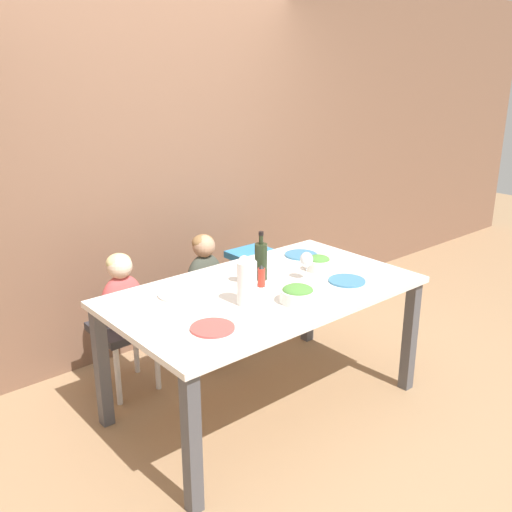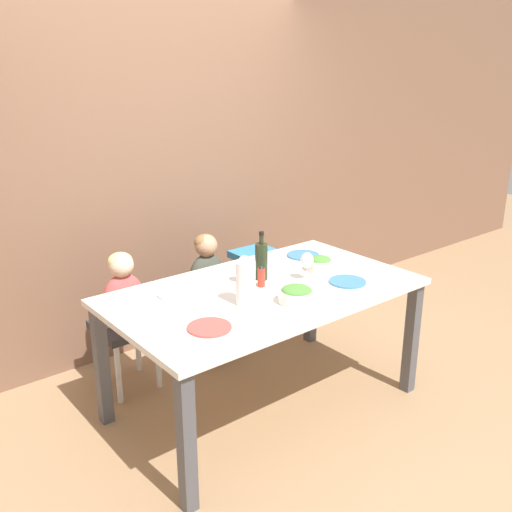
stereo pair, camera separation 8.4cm
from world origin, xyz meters
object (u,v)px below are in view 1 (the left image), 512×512
object	(u,v)px
person_child_center	(204,267)
wine_bottle	(261,260)
dinner_plate_back_left	(178,295)
salad_bowl_large	(298,294)
person_child_left	(121,289)
chair_right_highchair	(254,273)
chair_far_left	(125,335)
salad_bowl_small	(319,263)
dinner_plate_front_right	(347,281)
wine_glass_near	(306,260)
dinner_plate_back_right	(301,255)
dinner_plate_front_left	(212,328)
wine_glass_far	(244,264)
paper_towel_roll	(247,283)
chair_far_center	(206,309)

from	to	relation	value
person_child_center	wine_bottle	size ratio (longest dim) A/B	1.56
person_child_center	dinner_plate_back_left	xyz separation A→B (m)	(-0.53, -0.49, 0.09)
wine_bottle	salad_bowl_large	xyz separation A→B (m)	(-0.08, -0.40, -0.07)
person_child_left	dinner_plate_back_left	bearing A→B (deg)	-78.54
chair_right_highchair	salad_bowl_large	size ratio (longest dim) A/B	3.56
chair_right_highchair	dinner_plate_back_left	bearing A→B (deg)	-153.43
dinner_plate_back_left	chair_far_left	bearing A→B (deg)	101.48
chair_far_left	person_child_center	xyz separation A→B (m)	(0.63, 0.00, 0.31)
salad_bowl_small	dinner_plate_front_right	world-z (taller)	salad_bowl_small
chair_right_highchair	wine_glass_near	xyz separation A→B (m)	(-0.24, -0.77, 0.36)
dinner_plate_back_right	person_child_left	bearing A→B (deg)	158.78
salad_bowl_large	chair_far_left	bearing A→B (deg)	119.01
chair_right_highchair	person_child_center	bearing A→B (deg)	179.86
person_child_center	wine_glass_near	size ratio (longest dim) A/B	2.74
wine_glass_near	dinner_plate_back_right	size ratio (longest dim) A/B	0.77
wine_glass_near	dinner_plate_front_left	bearing A→B (deg)	-167.28
person_child_left	wine_glass_far	size ratio (longest dim) A/B	2.74
paper_towel_roll	wine_glass_far	xyz separation A→B (m)	(0.19, 0.26, -0.00)
chair_right_highchair	chair_far_left	bearing A→B (deg)	180.00
person_child_center	wine_bottle	distance (m)	0.63
chair_far_center	salad_bowl_small	distance (m)	0.92
chair_right_highchair	wine_glass_far	xyz separation A→B (m)	(-0.57, -0.58, 0.36)
chair_right_highchair	dinner_plate_back_right	distance (m)	0.50
person_child_center	dinner_plate_back_left	size ratio (longest dim) A/B	2.11
chair_far_center	wine_bottle	xyz separation A→B (m)	(-0.00, -0.60, 0.52)
person_child_center	dinner_plate_front_right	size ratio (longest dim) A/B	2.11
chair_far_center	salad_bowl_small	bearing A→B (deg)	-61.84
chair_far_center	paper_towel_roll	bearing A→B (deg)	-110.28
paper_towel_roll	wine_glass_near	world-z (taller)	paper_towel_roll
wine_glass_far	dinner_plate_back_left	size ratio (longest dim) A/B	0.77
chair_far_center	dinner_plate_back_right	xyz separation A→B (m)	(0.50, -0.44, 0.41)
chair_far_center	person_child_center	xyz separation A→B (m)	(0.00, 0.00, 0.31)
person_child_center	dinner_plate_front_left	world-z (taller)	person_child_center
dinner_plate_front_left	salad_bowl_small	bearing A→B (deg)	13.90
chair_right_highchair	salad_bowl_large	xyz separation A→B (m)	(-0.53, -0.99, 0.29)
person_child_left	salad_bowl_small	bearing A→B (deg)	-35.16
person_child_center	salad_bowl_small	bearing A→B (deg)	-61.87
salad_bowl_large	wine_bottle	bearing A→B (deg)	78.91
chair_far_center	dinner_plate_back_right	world-z (taller)	dinner_plate_back_right
salad_bowl_large	dinner_plate_front_left	distance (m)	0.56
chair_right_highchair	person_child_center	size ratio (longest dim) A/B	1.51
person_child_left	wine_glass_far	bearing A→B (deg)	-48.52
person_child_left	wine_glass_far	distance (m)	0.80
dinner_plate_front_right	wine_bottle	bearing A→B (deg)	134.67
person_child_left	chair_far_center	bearing A→B (deg)	-0.10
paper_towel_roll	wine_glass_far	size ratio (longest dim) A/B	1.42
wine_bottle	wine_glass_far	size ratio (longest dim) A/B	1.76
paper_towel_roll	dinner_plate_front_right	xyz separation A→B (m)	(0.67, -0.13, -0.12)
chair_far_center	salad_bowl_large	size ratio (longest dim) A/B	2.29
chair_right_highchair	chair_far_center	bearing A→B (deg)	180.00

